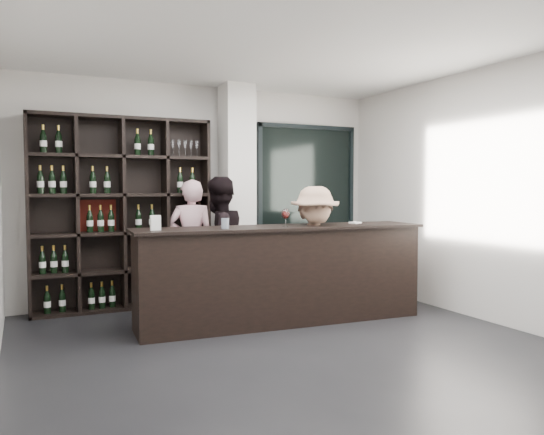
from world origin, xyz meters
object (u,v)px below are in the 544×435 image
tasting_counter (282,274)px  customer (315,253)px  wine_shelf (123,214)px  taster_pink (191,243)px  taster_black (218,244)px

tasting_counter → customer: customer is taller
wine_shelf → tasting_counter: 2.20m
tasting_counter → taster_pink: (-0.66, 1.30, 0.27)m
tasting_counter → customer: (0.40, -0.05, 0.22)m
customer → taster_pink: bearing=142.0°
tasting_counter → taster_black: 1.03m
tasting_counter → customer: size_ratio=2.15×
taster_black → tasting_counter: bearing=92.5°
wine_shelf → taster_pink: bearing=-11.2°
taster_pink → customer: taster_pink is taller
wine_shelf → taster_pink: (0.84, -0.17, -0.39)m
taster_black → taster_pink: bearing=-87.6°
wine_shelf → tasting_counter: bearing=-44.3°
wine_shelf → taster_pink: size_ratio=1.47×
taster_pink → taster_black: taster_black is taller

